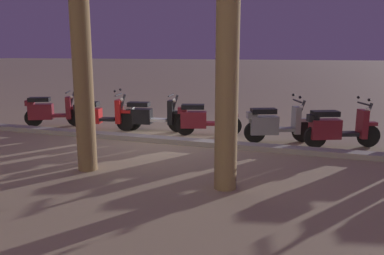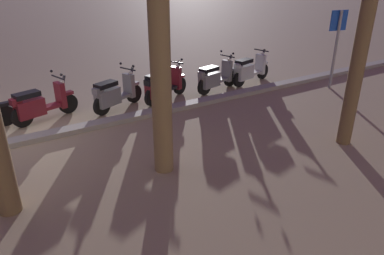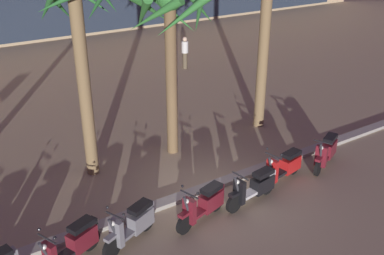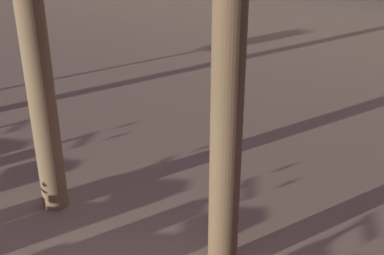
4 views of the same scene
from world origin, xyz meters
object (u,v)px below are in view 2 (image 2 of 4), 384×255
scooter_grey_mid_rear (215,77)px  crossing_sign (336,41)px  scooter_silver_last_in_row (249,70)px  scooter_maroon_lead_nearest (40,104)px  scooter_grey_mid_front (115,94)px  scooter_maroon_mid_centre (163,86)px

scooter_grey_mid_rear → crossing_sign: size_ratio=0.72×
scooter_silver_last_in_row → scooter_grey_mid_rear: bearing=2.8°
scooter_silver_last_in_row → crossing_sign: bearing=138.6°
scooter_maroon_lead_nearest → crossing_sign: crossing_sign is taller
scooter_grey_mid_rear → scooter_grey_mid_front: size_ratio=1.06×
scooter_maroon_lead_nearest → crossing_sign: bearing=166.8°
scooter_silver_last_in_row → crossing_sign: crossing_sign is taller
scooter_silver_last_in_row → scooter_maroon_mid_centre: 3.21m
scooter_silver_last_in_row → scooter_maroon_lead_nearest: scooter_maroon_lead_nearest is taller
scooter_grey_mid_rear → scooter_maroon_mid_centre: same height
scooter_silver_last_in_row → scooter_maroon_mid_centre: (3.21, 0.01, 0.00)m
scooter_silver_last_in_row → scooter_grey_mid_front: scooter_grey_mid_front is taller
scooter_maroon_mid_centre → crossing_sign: bearing=161.7°
scooter_maroon_lead_nearest → crossing_sign: 8.75m
scooter_maroon_mid_centre → scooter_grey_mid_front: 1.44m
scooter_grey_mid_rear → scooter_maroon_mid_centre: size_ratio=1.01×
scooter_maroon_mid_centre → scooter_maroon_lead_nearest: 3.32m
scooter_silver_last_in_row → scooter_grey_mid_rear: size_ratio=1.05×
crossing_sign → scooter_silver_last_in_row: bearing=-41.4°
scooter_grey_mid_front → crossing_sign: size_ratio=0.68×
scooter_silver_last_in_row → scooter_maroon_mid_centre: size_ratio=1.06×
scooter_silver_last_in_row → scooter_maroon_lead_nearest: (6.51, -0.27, -0.01)m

